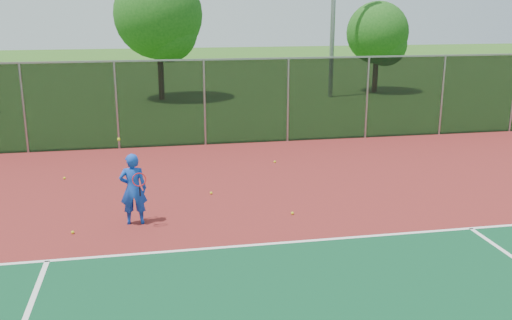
% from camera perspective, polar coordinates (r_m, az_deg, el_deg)
% --- Properties ---
extents(ground, '(120.00, 120.00, 0.00)m').
position_cam_1_polar(ground, '(10.35, 19.59, -13.55)').
color(ground, '#2B5B1A').
rests_on(ground, ground).
extents(court_apron, '(30.00, 20.00, 0.02)m').
position_cam_1_polar(court_apron, '(11.92, 14.79, -9.17)').
color(court_apron, maroon).
rests_on(court_apron, ground).
extents(fence_back, '(30.00, 0.06, 3.03)m').
position_cam_1_polar(fence_back, '(20.60, 3.21, 6.10)').
color(fence_back, black).
rests_on(fence_back, court_apron).
extents(tennis_player, '(0.61, 0.62, 1.99)m').
position_cam_1_polar(tennis_player, '(13.09, -12.18, -2.84)').
color(tennis_player, blue).
rests_on(tennis_player, court_apron).
extents(practice_ball_0, '(0.07, 0.07, 0.07)m').
position_cam_1_polar(practice_ball_0, '(17.17, -18.61, -1.73)').
color(practice_ball_0, yellow).
rests_on(practice_ball_0, court_apron).
extents(practice_ball_1, '(0.07, 0.07, 0.07)m').
position_cam_1_polar(practice_ball_1, '(13.12, -17.86, -6.90)').
color(practice_ball_1, yellow).
rests_on(practice_ball_1, court_apron).
extents(practice_ball_2, '(0.07, 0.07, 0.07)m').
position_cam_1_polar(practice_ball_2, '(13.62, 3.66, -5.33)').
color(practice_ball_2, yellow).
rests_on(practice_ball_2, court_apron).
extents(practice_ball_3, '(0.07, 0.07, 0.07)m').
position_cam_1_polar(practice_ball_3, '(15.05, -4.50, -3.31)').
color(practice_ball_3, yellow).
rests_on(practice_ball_3, court_apron).
extents(practice_ball_4, '(0.07, 0.07, 0.07)m').
position_cam_1_polar(practice_ball_4, '(17.98, 1.89, -0.17)').
color(practice_ball_4, yellow).
rests_on(practice_ball_4, court_apron).
extents(tree_back_left, '(4.50, 4.50, 6.61)m').
position_cam_1_polar(tree_back_left, '(30.23, -9.54, 13.75)').
color(tree_back_left, '#342213').
rests_on(tree_back_left, ground).
extents(tree_back_mid, '(3.44, 3.44, 5.06)m').
position_cam_1_polar(tree_back_mid, '(33.25, 12.25, 12.06)').
color(tree_back_mid, '#342213').
rests_on(tree_back_mid, ground).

